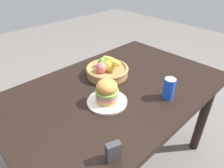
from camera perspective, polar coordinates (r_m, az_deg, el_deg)
ground_plane at (r=1.79m, az=0.92°, el=-21.34°), size 8.00×8.00×0.00m
dining_table at (r=1.32m, az=1.17°, el=-4.57°), size 1.40×0.90×0.75m
plate at (r=1.13m, az=-1.41°, el=-4.98°), size 0.23×0.23×0.01m
sandwich at (r=1.09m, az=-1.46°, el=-2.01°), size 0.13×0.13×0.13m
soda_can at (r=1.18m, az=15.85°, el=-1.21°), size 0.07×0.07×0.13m
fruit_basket at (r=1.36m, az=-1.36°, el=4.30°), size 0.29×0.29×0.14m
napkin_holder at (r=0.84m, az=0.34°, el=-18.68°), size 0.07×0.05×0.09m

